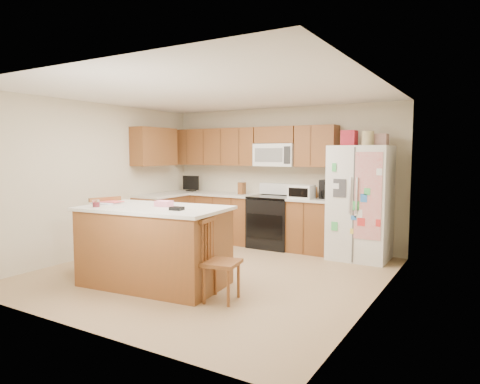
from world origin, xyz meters
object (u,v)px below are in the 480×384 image
Objects in this scene: stove at (273,221)px; island at (155,245)px; windsor_chair_right at (219,262)px; windsor_chair_back at (198,243)px; windsor_chair_left at (102,237)px; refrigerator at (360,201)px.

island is at bearing -96.71° from stove.
stove is 2.91m from windsor_chair_right.
windsor_chair_back is at bearing 137.45° from windsor_chair_right.
windsor_chair_left is at bearing -146.64° from windsor_chair_back.
island is 1.79× the size of windsor_chair_left.
windsor_chair_left is 2.07m from windsor_chair_right.
windsor_chair_left is (-2.91, -2.64, -0.41)m from refrigerator.
refrigerator reaches higher than stove.
island is 1.02m from windsor_chair_left.
windsor_chair_back is (0.11, 0.78, -0.10)m from island.
windsor_chair_back is 1.27m from windsor_chair_right.
windsor_chair_left is at bearing 177.63° from island.
island is 2.05× the size of windsor_chair_right.
refrigerator is 3.31m from island.
windsor_chair_left is (-1.02, 0.04, 0.00)m from island.
windsor_chair_left is at bearing 176.75° from windsor_chair_right.
windsor_chair_right is at bearing -42.55° from windsor_chair_back.
refrigerator is 3.95m from windsor_chair_left.
island is at bearing -97.72° from windsor_chair_back.
windsor_chair_back is at bearing 82.28° from island.
windsor_chair_right is at bearing -107.17° from refrigerator.
island is 0.80m from windsor_chair_back.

